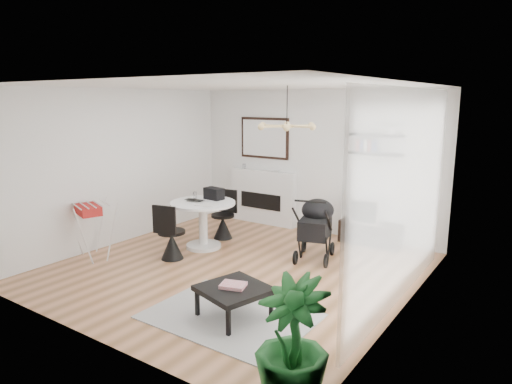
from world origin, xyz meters
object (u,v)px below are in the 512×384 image
Objects in this scene: crt_tv at (368,210)px; coffee_table at (234,290)px; fireplace at (263,190)px; dining_table at (203,218)px; drying_rack at (93,229)px; potted_plant at (292,342)px; stroller at (316,231)px; tv_console at (370,233)px.

coffee_table is at bearing -94.24° from crt_tv.
crt_tv is at bearing -3.03° from fireplace.
crt_tv is at bearing 38.54° from dining_table.
crt_tv is 0.57× the size of drying_rack.
dining_table is (0.05, -1.92, -0.15)m from fireplace.
crt_tv is 0.47× the size of potted_plant.
coffee_table is 0.81× the size of potted_plant.
stroller is at bearing -34.75° from fireplace.
drying_rack is 0.82× the size of potted_plant.
dining_table is 2.67m from coffee_table.
stroller is at bearing 18.60° from dining_table.
coffee_table is (1.99, -1.77, -0.19)m from dining_table.
coffee_table is (-0.31, -3.57, 0.14)m from tv_console.
fireplace is 2.30m from crt_tv.
potted_plant reaches higher than dining_table.
coffee_table is (3.12, -0.38, -0.13)m from drying_rack.
crt_tv reaches higher than tv_console.
stroller is 1.20× the size of coffee_table.
fireplace reaches higher than dining_table.
fireplace is 2.39× the size of drying_rack.
stroller reaches higher than tv_console.
fireplace is 1.95× the size of dining_table.
dining_table is at bearing 140.63° from potted_plant.
fireplace is 5.71m from potted_plant.
drying_rack is at bearing -108.12° from fireplace.
drying_rack is at bearing -136.76° from crt_tv.
drying_rack is (-1.13, -1.38, -0.06)m from dining_table.
tv_console is 0.99× the size of stroller.
drying_rack is (-3.43, -3.18, 0.28)m from tv_console.
tv_console is 0.96× the size of potted_plant.
potted_plant is at bearing -39.37° from dining_table.
stroller reaches higher than dining_table.
stroller is at bearing -109.77° from crt_tv.
coffee_table is at bearing -61.08° from fireplace.
coffee_table is (0.16, -2.38, -0.12)m from stroller.
dining_table is at bearing -88.62° from fireplace.
tv_console is at bearing 3.81° from crt_tv.
fireplace is 4.22m from coffee_table.
stroller is 0.96× the size of potted_plant.
potted_plant is (1.00, -4.51, 0.35)m from tv_console.
fireplace is 2.40m from tv_console.
tv_console is 3.58m from coffee_table.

